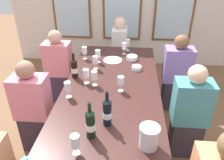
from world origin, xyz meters
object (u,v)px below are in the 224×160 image
at_px(white_plate_0, 113,60).
at_px(wine_glass_5, 84,51).
at_px(seated_person_6, 120,51).
at_px(wine_bottle_1, 107,112).
at_px(seated_person_3, 189,115).
at_px(seated_person_0, 59,69).
at_px(wine_glass_7, 86,74).
at_px(wine_glass_10, 95,60).
at_px(wine_glass_3, 75,142).
at_px(tasting_bowl_0, 137,68).
at_px(wine_glass_9, 124,46).
at_px(seated_person_1, 176,75).
at_px(wine_glass_6, 68,87).
at_px(tasting_bowl_1, 132,58).
at_px(wine_glass_4, 121,81).
at_px(wine_bottle_2, 90,124).
at_px(wine_glass_1, 94,76).
at_px(wine_bottle_0, 74,68).
at_px(dining_table, 110,101).
at_px(wine_glass_11, 128,43).
at_px(metal_pitcher, 149,137).
at_px(wine_glass_0, 98,54).
at_px(seated_person_2, 33,109).

xyz_separation_m(white_plate_0, wine_glass_5, (-0.39, 0.02, 0.12)).
bearing_deg(seated_person_6, wine_bottle_1, -89.48).
bearing_deg(seated_person_3, seated_person_0, 151.34).
bearing_deg(wine_bottle_1, wine_glass_5, 108.82).
xyz_separation_m(wine_glass_7, wine_glass_10, (0.05, 0.36, 0.00)).
bearing_deg(wine_glass_3, seated_person_6, 85.99).
relative_size(tasting_bowl_0, wine_glass_9, 0.70).
distance_m(wine_glass_5, seated_person_1, 1.32).
height_order(wine_bottle_1, seated_person_3, seated_person_3).
distance_m(tasting_bowl_0, wine_glass_6, 0.97).
relative_size(white_plate_0, tasting_bowl_1, 1.70).
relative_size(wine_glass_4, wine_glass_6, 1.00).
distance_m(wine_bottle_2, seated_person_1, 1.81).
bearing_deg(seated_person_6, white_plate_0, -93.06).
bearing_deg(wine_glass_3, wine_glass_1, 90.82).
xyz_separation_m(wine_bottle_0, seated_person_3, (1.29, -0.33, -0.33)).
distance_m(dining_table, wine_glass_1, 0.33).
xyz_separation_m(wine_bottle_1, wine_glass_1, (-0.21, 0.64, -0.01)).
distance_m(wine_glass_5, wine_glass_11, 0.68).
bearing_deg(seated_person_3, wine_bottle_0, 165.52).
distance_m(dining_table, tasting_bowl_0, 0.69).
distance_m(metal_pitcher, seated_person_0, 2.04).
height_order(wine_bottle_0, seated_person_3, seated_person_3).
xyz_separation_m(metal_pitcher, wine_glass_9, (-0.26, 1.76, 0.02)).
xyz_separation_m(wine_glass_3, wine_glass_10, (-0.06, 1.38, 0.00)).
height_order(wine_bottle_2, wine_glass_0, wine_bottle_2).
height_order(wine_glass_0, seated_person_0, seated_person_0).
distance_m(metal_pitcher, wine_glass_9, 1.78).
bearing_deg(wine_glass_11, wine_glass_10, -120.82).
distance_m(wine_glass_7, wine_glass_11, 1.09).
xyz_separation_m(wine_bottle_2, wine_glass_5, (-0.34, 1.48, -0.01)).
xyz_separation_m(wine_bottle_2, wine_glass_7, (-0.19, 0.83, -0.01)).
xyz_separation_m(white_plate_0, seated_person_0, (-0.80, 0.09, -0.22)).
bearing_deg(tasting_bowl_1, wine_glass_4, -97.80).
height_order(tasting_bowl_0, seated_person_2, seated_person_2).
distance_m(wine_glass_0, seated_person_6, 1.02).
bearing_deg(wine_glass_7, wine_glass_6, -114.30).
bearing_deg(wine_glass_1, wine_glass_5, 109.49).
bearing_deg(wine_bottle_0, seated_person_6, 71.53).
xyz_separation_m(wine_bottle_2, seated_person_2, (-0.75, 0.57, -0.34)).
height_order(wine_bottle_2, wine_glass_1, wine_bottle_2).
bearing_deg(wine_bottle_1, wine_glass_10, 104.04).
bearing_deg(seated_person_0, wine_bottle_0, -56.24).
bearing_deg(seated_person_0, tasting_bowl_0, -16.54).
bearing_deg(white_plate_0, seated_person_3, -43.00).
relative_size(wine_bottle_2, seated_person_3, 0.30).
height_order(wine_bottle_1, tasting_bowl_0, wine_bottle_1).
bearing_deg(wine_glass_6, wine_glass_5, 90.74).
distance_m(wine_glass_0, wine_glass_3, 1.57).
bearing_deg(wine_glass_10, white_plate_0, 53.88).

